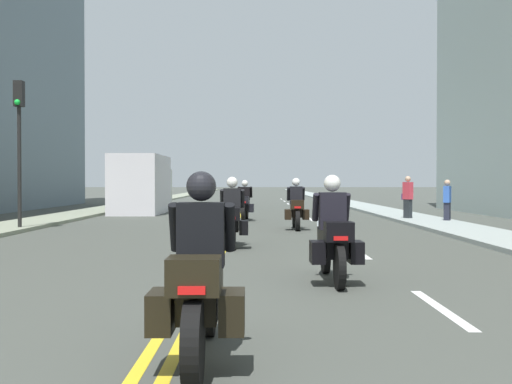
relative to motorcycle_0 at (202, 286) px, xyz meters
The scene contains 15 objects.
ground_plane 42.25m from the motorcycle_0, 90.49° to the left, with size 264.00×264.00×0.00m, color #414540.
sidewalk_left 42.92m from the motorcycle_0, 100.13° to the left, with size 2.10×144.00×0.12m, color gray.
sidewalk_right 42.79m from the motorcycle_0, 80.83° to the left, with size 2.10×144.00×0.12m, color #949F9C.
centreline_yellow_inner 42.25m from the motorcycle_0, 90.66° to the left, with size 0.12×132.00×0.01m, color yellow.
centreline_yellow_outer 42.25m from the motorcycle_0, 90.33° to the left, with size 0.12×132.00×0.01m, color yellow.
lane_dashes_white 23.41m from the motorcycle_0, 83.37° to the left, with size 0.14×56.40×0.01m.
motorcycle_0 is the anchor object (origin of this frame).
motorcycle_1 4.54m from the motorcycle_0, 68.76° to the left, with size 0.77×2.27×1.64m.
motorcycle_2 9.34m from the motorcycle_0, 90.54° to the left, with size 0.76×2.19×1.65m.
motorcycle_3 14.94m from the motorcycle_0, 83.23° to the left, with size 0.76×2.14×1.65m.
motorcycle_4 19.52m from the motorcycle_0, 89.93° to the left, with size 0.78×2.27×1.60m.
traffic_light_near 16.07m from the motorcycle_0, 115.78° to the left, with size 0.28×0.38×4.67m.
pedestrian_0 19.22m from the motorcycle_0, 67.12° to the left, with size 0.37×0.42×1.61m.
pedestrian_1 20.20m from the motorcycle_0, 71.59° to the left, with size 0.40×0.49×1.75m.
parked_truck 26.18m from the motorcycle_0, 101.24° to the left, with size 2.20×6.50×2.80m.
Camera 1 is at (0.84, 0.42, 1.53)m, focal length 44.26 mm.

